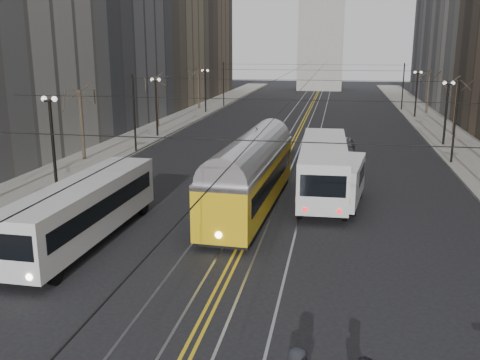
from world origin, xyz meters
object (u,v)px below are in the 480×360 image
at_px(transit_bus, 85,213).
at_px(streetcar, 251,181).
at_px(cargo_van, 340,183).
at_px(sedan_grey, 344,147).
at_px(rear_bus, 323,169).
at_px(sedan_silver, 335,148).

relative_size(transit_bus, streetcar, 0.83).
distance_m(cargo_van, sedan_grey, 14.36).
bearing_deg(cargo_van, rear_bus, 122.86).
xyz_separation_m(streetcar, cargo_van, (4.89, 1.59, -0.33)).
relative_size(transit_bus, sedan_grey, 2.47).
bearing_deg(transit_bus, sedan_grey, 63.23).
relative_size(rear_bus, sedan_silver, 2.47).
distance_m(sedan_grey, sedan_silver, 1.17).
xyz_separation_m(transit_bus, streetcar, (6.74, 6.55, 0.20)).
relative_size(streetcar, cargo_van, 2.35).
bearing_deg(rear_bus, sedan_grey, 82.39).
relative_size(rear_bus, sedan_grey, 2.64).
height_order(streetcar, sedan_grey, streetcar).
bearing_deg(transit_bus, sedan_silver, 63.61).
relative_size(rear_bus, cargo_van, 2.08).
bearing_deg(streetcar, sedan_silver, 75.80).
bearing_deg(streetcar, cargo_van, 20.48).
bearing_deg(sedan_silver, rear_bus, -85.89).
height_order(transit_bus, rear_bus, rear_bus).
xyz_separation_m(rear_bus, cargo_van, (1.03, -2.12, -0.30)).
bearing_deg(streetcar, rear_bus, 46.30).
distance_m(cargo_van, sedan_silver, 13.41).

